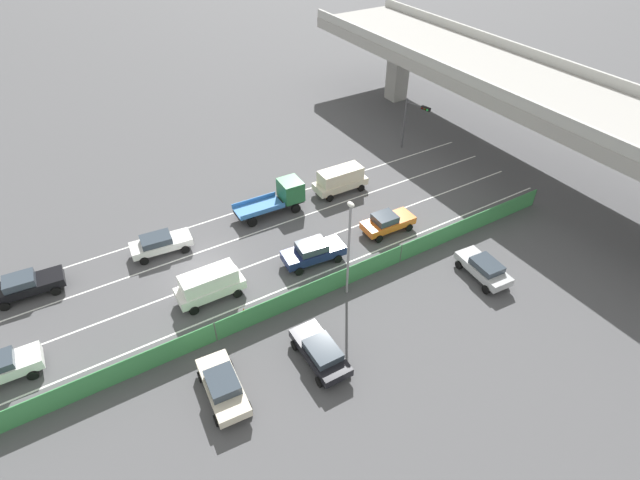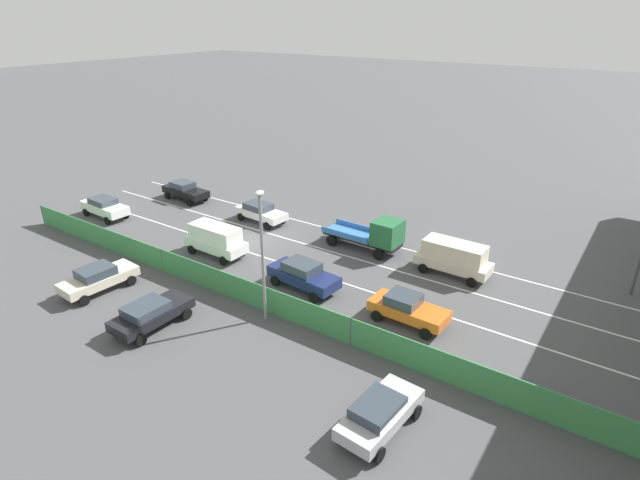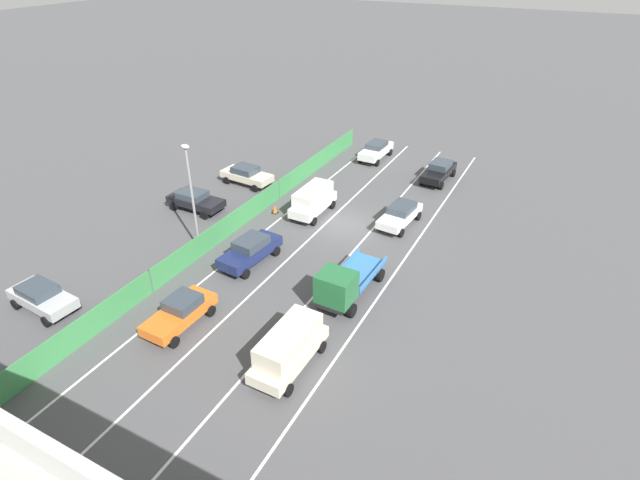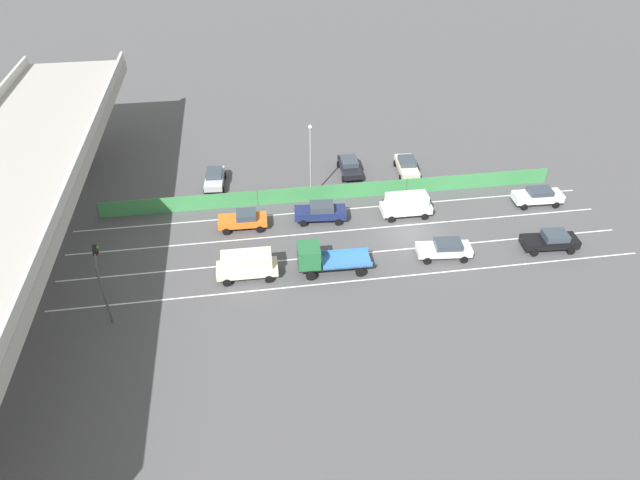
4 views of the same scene
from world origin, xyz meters
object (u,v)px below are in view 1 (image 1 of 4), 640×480
at_px(car_taxi_orange, 387,222).
at_px(parked_sedan_dark, 321,352).
at_px(car_sedan_white, 160,243).
at_px(parked_sedan_cream, 223,386).
at_px(car_van_cream, 340,179).
at_px(flatbed_truck_blue, 281,197).
at_px(car_sedan_black, 26,285).
at_px(traffic_light, 413,116).
at_px(car_sedan_navy, 313,251).
at_px(car_van_white, 210,284).
at_px(street_lamp, 349,241).
at_px(traffic_cone, 244,312).
at_px(parked_wagon_silver, 484,268).

distance_m(car_taxi_orange, parked_sedan_dark, 13.84).
xyz_separation_m(car_sedan_white, parked_sedan_cream, (14.14, -0.77, 0.01)).
relative_size(car_van_cream, flatbed_truck_blue, 0.82).
xyz_separation_m(car_taxi_orange, car_sedan_white, (-6.68, -16.20, -0.01)).
relative_size(car_sedan_black, traffic_light, 0.91).
xyz_separation_m(car_van_cream, flatbed_truck_blue, (-0.18, -5.79, 0.05)).
distance_m(car_sedan_navy, parked_sedan_dark, 9.10).
distance_m(car_van_cream, car_van_white, 16.10).
xyz_separation_m(street_lamp, traffic_cone, (-1.68, -6.95, -4.21)).
bearing_deg(traffic_light, car_van_white, -69.36).
relative_size(car_van_cream, parked_sedan_cream, 1.04).
relative_size(car_sedan_black, traffic_cone, 7.04).
height_order(car_sedan_white, traffic_cone, car_sedan_white).
bearing_deg(parked_wagon_silver, street_lamp, -112.04).
xyz_separation_m(car_sedan_navy, traffic_light, (-9.71, 16.95, 2.72)).
bearing_deg(car_sedan_black, street_lamp, 59.43).
xyz_separation_m(car_van_cream, parked_sedan_dark, (15.03, -11.10, -0.39)).
height_order(car_van_white, street_lamp, street_lamp).
relative_size(car_van_white, parked_wagon_silver, 1.05).
xyz_separation_m(parked_sedan_cream, street_lamp, (-3.29, 10.39, 3.64)).
height_order(car_van_cream, car_van_white, car_van_cream).
xyz_separation_m(flatbed_truck_blue, traffic_cone, (9.46, -7.71, -0.99)).
bearing_deg(car_sedan_navy, car_sedan_white, -126.39).
relative_size(car_sedan_navy, traffic_cone, 7.07).
distance_m(flatbed_truck_blue, parked_sedan_dark, 16.11).
relative_size(car_van_cream, car_taxi_orange, 1.11).
bearing_deg(car_van_white, car_van_cream, 114.13).
xyz_separation_m(car_sedan_navy, street_lamp, (4.00, 0.33, 3.57)).
bearing_deg(car_sedan_white, parked_sedan_dark, 18.78).
height_order(car_van_cream, car_sedan_black, car_van_cream).
bearing_deg(car_van_cream, parked_wagon_silver, 9.99).
bearing_deg(car_taxi_orange, traffic_light, 133.57).
relative_size(car_sedan_black, parked_sedan_dark, 1.06).
height_order(car_van_white, parked_sedan_cream, car_van_white).
height_order(car_sedan_navy, flatbed_truck_blue, flatbed_truck_blue).
bearing_deg(car_sedan_black, car_sedan_navy, 68.95).
bearing_deg(parked_sedan_cream, car_sedan_black, -149.76).
xyz_separation_m(parked_sedan_cream, traffic_cone, (-4.98, 3.45, -0.57)).
distance_m(car_van_white, traffic_light, 26.57).
xyz_separation_m(car_van_white, car_taxi_orange, (0.22, 14.73, -0.35)).
relative_size(street_lamp, traffic_cone, 11.12).
distance_m(car_van_cream, traffic_cone, 16.41).
distance_m(car_sedan_navy, street_lamp, 5.37).
xyz_separation_m(car_van_cream, parked_wagon_silver, (14.66, 2.58, -0.39)).
bearing_deg(car_taxi_orange, car_sedan_black, -105.29).
relative_size(car_sedan_black, street_lamp, 0.63).
relative_size(car_van_white, street_lamp, 0.61).
relative_size(traffic_light, traffic_cone, 7.70).
bearing_deg(car_sedan_navy, flatbed_truck_blue, 171.31).
relative_size(car_sedan_white, parked_wagon_silver, 1.06).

